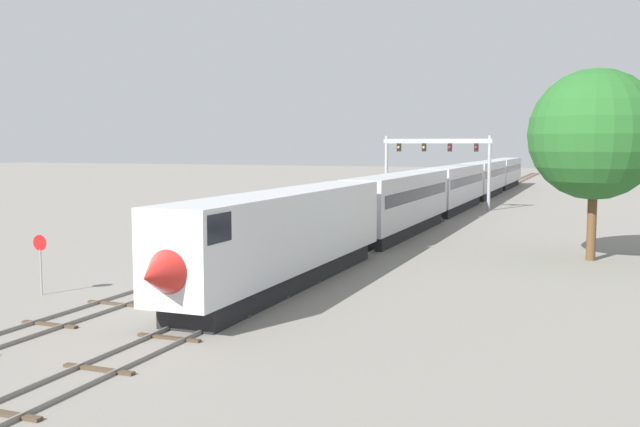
{
  "coord_description": "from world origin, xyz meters",
  "views": [
    {
      "loc": [
        16.53,
        -28.18,
        7.12
      ],
      "look_at": [
        1.0,
        12.0,
        3.0
      ],
      "focal_mm": 40.51,
      "sensor_mm": 36.0,
      "label": 1
    }
  ],
  "objects_px": {
    "passenger_train": "(455,186)",
    "stop_sign": "(40,256)",
    "trackside_tree_left": "(595,135)",
    "signal_gantry": "(437,155)"
  },
  "relations": [
    {
      "from": "passenger_train",
      "to": "stop_sign",
      "type": "xyz_separation_m",
      "value": [
        -10.0,
        -51.75,
        -0.74
      ]
    },
    {
      "from": "passenger_train",
      "to": "trackside_tree_left",
      "type": "bearing_deg",
      "value": -65.57
    },
    {
      "from": "passenger_train",
      "to": "signal_gantry",
      "type": "distance_m",
      "value": 4.09
    },
    {
      "from": "trackside_tree_left",
      "to": "stop_sign",
      "type": "bearing_deg",
      "value": -139.92
    },
    {
      "from": "passenger_train",
      "to": "stop_sign",
      "type": "bearing_deg",
      "value": -100.94
    },
    {
      "from": "trackside_tree_left",
      "to": "passenger_train",
      "type": "bearing_deg",
      "value": 114.43
    },
    {
      "from": "stop_sign",
      "to": "trackside_tree_left",
      "type": "height_order",
      "value": "trackside_tree_left"
    },
    {
      "from": "stop_sign",
      "to": "trackside_tree_left",
      "type": "bearing_deg",
      "value": 40.08
    },
    {
      "from": "passenger_train",
      "to": "signal_gantry",
      "type": "relative_size",
      "value": 9.34
    },
    {
      "from": "signal_gantry",
      "to": "stop_sign",
      "type": "distance_m",
      "value": 53.24
    }
  ]
}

